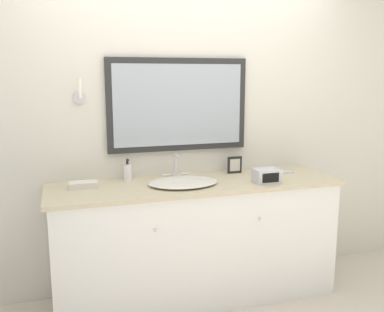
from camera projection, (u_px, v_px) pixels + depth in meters
wall_back at (183, 127)px, 3.38m from camera, size 8.00×0.18×2.55m
vanity_counter at (196, 241)px, 3.23m from camera, size 2.15×0.61×0.91m
sink_basin at (183, 182)px, 3.08m from camera, size 0.51×0.42×0.19m
soap_bottle at (128, 172)px, 3.20m from camera, size 0.06×0.06×0.17m
appliance_box at (267, 176)px, 3.13m from camera, size 0.18×0.13×0.10m
picture_frame at (235, 165)px, 3.43m from camera, size 0.12×0.01×0.14m
hand_towel_near_sink at (83, 185)px, 3.00m from camera, size 0.20×0.11×0.04m
metal_tray at (283, 172)px, 3.47m from camera, size 0.15×0.10×0.01m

